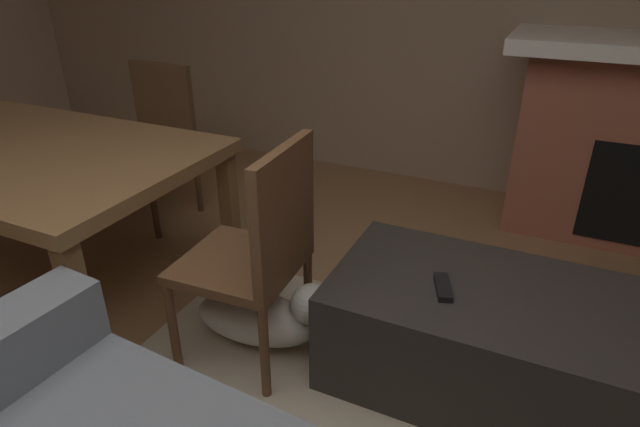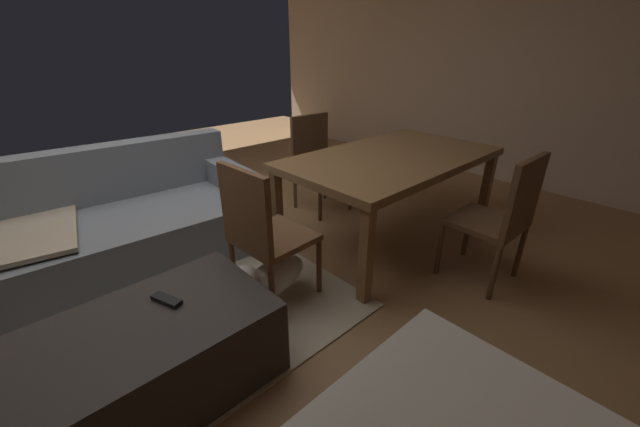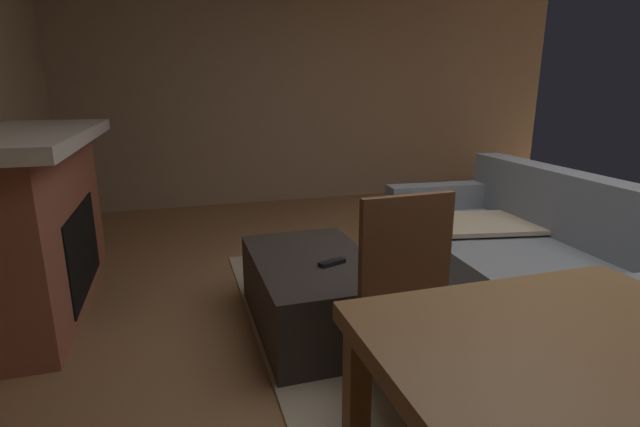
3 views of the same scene
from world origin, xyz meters
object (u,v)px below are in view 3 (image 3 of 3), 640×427
at_px(ottoman_coffee_table, 313,293).
at_px(tv_remote, 332,263).
at_px(couch, 529,264).
at_px(small_dog, 409,369).
at_px(fireplace, 28,220).
at_px(dining_chair_west, 418,294).

height_order(ottoman_coffee_table, tv_remote, tv_remote).
bearing_deg(couch, small_dog, -61.28).
distance_m(fireplace, tv_remote, 1.93).
bearing_deg(ottoman_coffee_table, couch, 83.13).
bearing_deg(couch, dining_chair_west, -61.17).
distance_m(tv_remote, small_dog, 0.74).
height_order(fireplace, tv_remote, fireplace).
distance_m(ottoman_coffee_table, small_dog, 0.83).
bearing_deg(ottoman_coffee_table, small_dog, 14.03).
distance_m(fireplace, small_dog, 2.46).
xyz_separation_m(couch, tv_remote, (-0.04, -1.29, 0.14)).
bearing_deg(tv_remote, couch, 68.20).
relative_size(fireplace, dining_chair_west, 2.15).
xyz_separation_m(couch, dining_chair_west, (0.63, -1.14, 0.22)).
bearing_deg(ottoman_coffee_table, fireplace, -116.67).
distance_m(couch, ottoman_coffee_table, 1.38).
xyz_separation_m(dining_chair_west, small_dog, (0.01, -0.03, -0.35)).
relative_size(fireplace, small_dog, 3.39).
relative_size(fireplace, tv_remote, 12.48).
xyz_separation_m(tv_remote, small_dog, (0.68, 0.13, -0.26)).
bearing_deg(small_dog, tv_remote, -169.19).
xyz_separation_m(couch, ottoman_coffee_table, (-0.16, -1.37, -0.08)).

